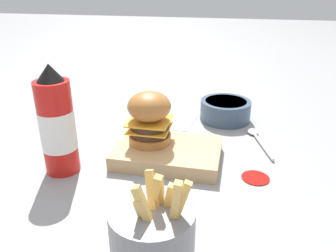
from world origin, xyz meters
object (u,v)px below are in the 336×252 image
at_px(ketchup_bottle, 57,125).
at_px(spoon, 256,137).
at_px(serving_board, 168,153).
at_px(burger, 149,117).
at_px(fries_basket, 153,236).
at_px(side_bowl, 225,110).

bearing_deg(ketchup_bottle, spoon, 30.68).
xyz_separation_m(serving_board, burger, (-0.05, 0.02, 0.08)).
distance_m(burger, spoon, 0.29).
height_order(serving_board, fries_basket, fries_basket).
bearing_deg(spoon, serving_board, 111.22).
height_order(fries_basket, spoon, fries_basket).
distance_m(burger, ketchup_bottle, 0.19).
height_order(fries_basket, side_bowl, fries_basket).
height_order(ketchup_bottle, fries_basket, ketchup_bottle).
bearing_deg(spoon, ketchup_bottle, 104.38).
distance_m(serving_board, fries_basket, 0.30).
relative_size(ketchup_bottle, fries_basket, 1.48).
xyz_separation_m(ketchup_bottle, side_bowl, (0.32, 0.35, -0.07)).
bearing_deg(side_bowl, fries_basket, -97.13).
bearing_deg(fries_basket, spoon, 70.77).
relative_size(fries_basket, spoon, 0.93).
height_order(serving_board, ketchup_bottle, ketchup_bottle).
relative_size(burger, fries_basket, 0.77).
relative_size(burger, ketchup_bottle, 0.52).
bearing_deg(side_bowl, burger, -122.71).
bearing_deg(side_bowl, serving_board, -113.22).
bearing_deg(serving_board, spoon, 37.51).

